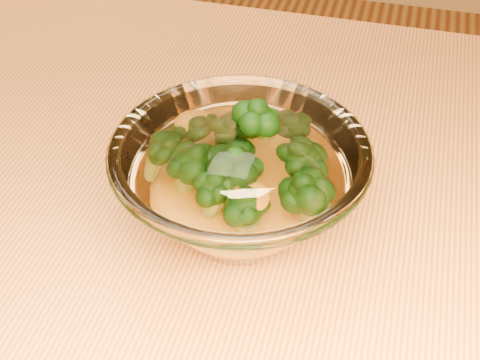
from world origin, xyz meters
name	(u,v)px	position (x,y,z in m)	size (l,w,h in m)	color
table	(160,270)	(0.00, 0.00, 0.65)	(1.20, 0.80, 0.75)	#DB7B41
glass_bowl	(240,184)	(0.09, -0.01, 0.80)	(0.22, 0.22, 0.10)	white
cheese_sauce	(240,202)	(0.09, -0.01, 0.78)	(0.11, 0.11, 0.03)	orange
broccoli_heap	(243,165)	(0.09, 0.00, 0.81)	(0.16, 0.13, 0.08)	black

